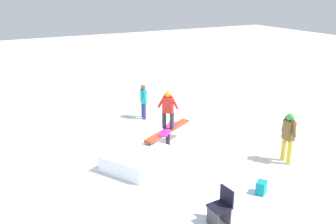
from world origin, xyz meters
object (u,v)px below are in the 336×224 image
(bystander_brown, at_px, (288,135))
(folding_chair, at_px, (221,208))
(rail_feature, at_px, (168,132))
(bystander_teal, at_px, (143,100))
(main_rider_on_rail, at_px, (168,111))
(loose_snowboard_white, at_px, (81,145))
(backpack_on_snow, at_px, (261,188))

(bystander_brown, xyz_separation_m, folding_chair, (-3.61, -1.59, -0.47))
(rail_feature, distance_m, bystander_teal, 3.04)
(main_rider_on_rail, bearing_deg, rail_feature, 0.00)
(main_rider_on_rail, xyz_separation_m, folding_chair, (-0.98, -4.30, -0.87))
(bystander_brown, relative_size, folding_chair, 1.79)
(bystander_teal, bearing_deg, loose_snowboard_white, -51.34)
(loose_snowboard_white, height_order, folding_chair, folding_chair)
(rail_feature, relative_size, bystander_teal, 1.55)
(bystander_brown, xyz_separation_m, bystander_teal, (-2.12, 5.70, -0.10))
(loose_snowboard_white, bearing_deg, backpack_on_snow, 136.37)
(backpack_on_snow, bearing_deg, folding_chair, 167.62)
(backpack_on_snow, bearing_deg, main_rider_on_rail, 70.25)
(rail_feature, distance_m, loose_snowboard_white, 3.00)
(loose_snowboard_white, bearing_deg, rail_feature, 163.57)
(main_rider_on_rail, xyz_separation_m, backpack_on_snow, (0.72, -3.74, -1.11))
(folding_chair, height_order, backpack_on_snow, folding_chair)
(bystander_brown, relative_size, bystander_teal, 1.12)
(main_rider_on_rail, xyz_separation_m, bystander_teal, (0.50, 2.99, -0.49))
(bystander_teal, xyz_separation_m, backpack_on_snow, (0.21, -6.73, -0.62))
(main_rider_on_rail, bearing_deg, folding_chair, -147.68)
(bystander_brown, bearing_deg, main_rider_on_rail, 52.65)
(folding_chair, bearing_deg, bystander_brown, 110.85)
(bystander_teal, bearing_deg, rail_feature, 3.38)
(rail_feature, height_order, main_rider_on_rail, main_rider_on_rail)
(bystander_brown, xyz_separation_m, backpack_on_snow, (-1.91, -1.03, -0.72))
(backpack_on_snow, bearing_deg, rail_feature, 70.25)
(rail_feature, xyz_separation_m, bystander_brown, (2.62, -2.71, 0.34))
(bystander_teal, xyz_separation_m, loose_snowboard_white, (-3.03, -1.46, -0.78))
(bystander_brown, distance_m, folding_chair, 3.97)
(rail_feature, xyz_separation_m, main_rider_on_rail, (0.00, 0.00, 0.74))
(main_rider_on_rail, xyz_separation_m, loose_snowboard_white, (-2.53, 1.53, -1.27))
(bystander_brown, bearing_deg, rail_feature, 52.65)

